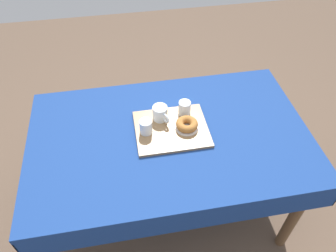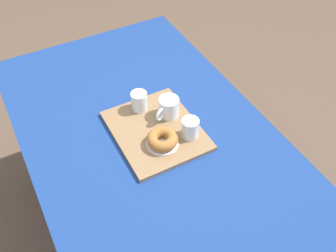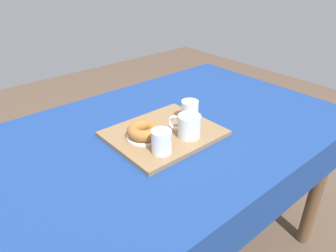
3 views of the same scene
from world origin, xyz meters
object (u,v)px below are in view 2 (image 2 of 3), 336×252
Objects in this scene: serving_tray at (156,130)px; donut_plate_left at (162,143)px; sugar_donut_left at (162,139)px; dining_table at (148,147)px; water_glass_near at (139,102)px; water_glass_far at (190,129)px; tea_mug_left at (169,108)px.

donut_plate_left is at bearing 170.27° from serving_tray.
serving_tray is at bearing -9.73° from donut_plate_left.
sugar_donut_left is (-0.08, 0.01, 0.04)m from serving_tray.
dining_table is 12.65× the size of sugar_donut_left.
water_glass_near is 0.22m from sugar_donut_left.
water_glass_near is 0.26m from water_glass_far.
sugar_donut_left is (0.00, 0.00, 0.03)m from donut_plate_left.
sugar_donut_left reaches higher than serving_tray.
serving_tray is (-0.02, -0.03, 0.10)m from dining_table.
tea_mug_left is at bearing -74.54° from dining_table.
sugar_donut_left is at bearing 170.27° from serving_tray.
water_glass_far is at bearing -129.17° from dining_table.
donut_plate_left is at bearing 177.90° from water_glass_near.
tea_mug_left reaches higher than sugar_donut_left.
water_glass_near is (0.13, -0.03, 0.15)m from dining_table.
serving_tray is 0.09m from donut_plate_left.
water_glass_near reaches higher than donut_plate_left.
dining_table is at bearing 10.69° from donut_plate_left.
water_glass_near is at bearing 2.45° from serving_tray.
water_glass_near is at bearing 24.79° from water_glass_far.
dining_table is 12.68× the size of tea_mug_left.
serving_tray is 3.27× the size of sugar_donut_left.
sugar_donut_left is (-0.10, -0.02, 0.14)m from dining_table.
dining_table is at bearing 105.46° from tea_mug_left.
sugar_donut_left is at bearing 84.39° from water_glass_far.
donut_plate_left is (0.01, 0.12, -0.03)m from water_glass_far.
tea_mug_left is 0.16m from sugar_donut_left.
water_glass_far is at bearing -132.64° from serving_tray.
dining_table is 0.15m from donut_plate_left.
tea_mug_left is 1.00× the size of sugar_donut_left.
dining_table is 18.56× the size of water_glass_near.
sugar_donut_left reaches higher than donut_plate_left.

